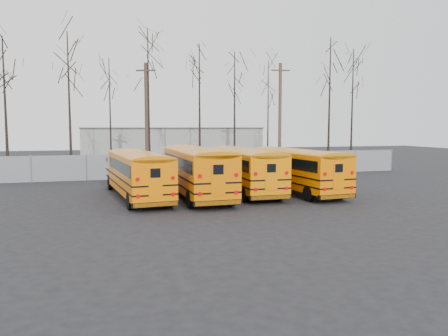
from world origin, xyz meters
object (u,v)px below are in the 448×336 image
object	(u,v)px
bus_b	(196,167)
utility_pole_left	(146,118)
bus_a	(138,171)
bus_d	(296,167)
utility_pole_right	(280,115)
bus_c	(244,166)

from	to	relation	value
bus_b	utility_pole_left	distance (m)	13.76
bus_a	bus_d	bearing A→B (deg)	-7.55
bus_a	utility_pole_right	bearing A→B (deg)	37.44
bus_c	bus_d	world-z (taller)	bus_c
bus_a	bus_b	size ratio (longest dim) A/B	0.94
bus_d	bus_c	bearing A→B (deg)	160.96
bus_d	utility_pole_right	world-z (taller)	utility_pole_right
utility_pole_left	utility_pole_right	distance (m)	13.01
utility_pole_left	utility_pole_right	world-z (taller)	utility_pole_right
bus_c	bus_d	xyz separation A→B (m)	(3.18, -0.82, -0.03)
bus_a	utility_pole_left	distance (m)	13.63
bus_a	bus_b	world-z (taller)	bus_b
bus_d	utility_pole_left	size ratio (longest dim) A/B	1.06
bus_a	utility_pole_right	size ratio (longest dim) A/B	0.99
utility_pole_left	bus_a	bearing A→B (deg)	-76.65
bus_d	utility_pole_right	size ratio (longest dim) A/B	1.00
bus_c	utility_pole_left	bearing A→B (deg)	111.30
bus_a	utility_pole_right	xyz separation A→B (m)	(14.94, 13.98, 3.64)
bus_d	utility_pole_right	distance (m)	15.61
bus_a	bus_d	distance (m)	9.88
bus_a	utility_pole_left	size ratio (longest dim) A/B	1.06
bus_c	bus_d	size ratio (longest dim) A/B	1.00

